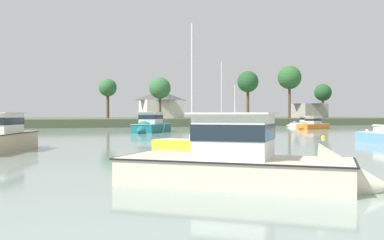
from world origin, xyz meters
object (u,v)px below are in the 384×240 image
object	(u,v)px
sailboat_black	(220,127)
mooring_buoy_white	(367,131)
cruiser_teal	(150,127)
mooring_buoy_yellow	(323,137)
cruiser_sand	(2,142)
sailboat_yellow	(199,146)
cruiser_cream	(261,171)
cruiser_white	(303,124)
cruiser_orange	(311,126)

from	to	relation	value
sailboat_black	mooring_buoy_white	world-z (taller)	sailboat_black
cruiser_teal	mooring_buoy_yellow	world-z (taller)	cruiser_teal
cruiser_sand	mooring_buoy_white	distance (m)	49.66
cruiser_sand	mooring_buoy_white	size ratio (longest dim) A/B	18.60
sailboat_black	mooring_buoy_white	distance (m)	23.76
cruiser_sand	sailboat_yellow	distance (m)	13.07
cruiser_cream	cruiser_white	world-z (taller)	cruiser_cream
cruiser_teal	mooring_buoy_white	distance (m)	30.95
cruiser_white	cruiser_orange	bearing A→B (deg)	-118.96
mooring_buoy_yellow	mooring_buoy_white	distance (m)	21.23
cruiser_teal	cruiser_orange	size ratio (longest dim) A/B	1.16
cruiser_orange	sailboat_yellow	size ratio (longest dim) A/B	0.88
cruiser_white	mooring_buoy_white	distance (m)	23.57
cruiser_orange	mooring_buoy_white	distance (m)	11.05
cruiser_white	mooring_buoy_white	bearing A→B (deg)	-102.17
cruiser_orange	mooring_buoy_yellow	world-z (taller)	cruiser_orange
sailboat_yellow	mooring_buoy_yellow	world-z (taller)	sailboat_yellow
mooring_buoy_yellow	cruiser_teal	bearing A→B (deg)	124.78
cruiser_teal	sailboat_black	bearing A→B (deg)	38.23
cruiser_cream	cruiser_orange	bearing A→B (deg)	53.09
cruiser_teal	cruiser_white	xyz separation A→B (m)	(35.25, 16.65, -0.20)
cruiser_sand	mooring_buoy_yellow	distance (m)	29.74
cruiser_cream	sailboat_yellow	size ratio (longest dim) A/B	0.94
sailboat_black	sailboat_yellow	bearing A→B (deg)	-115.28
mooring_buoy_yellow	mooring_buoy_white	xyz separation A→B (m)	(17.02, 12.70, 0.01)
cruiser_teal	sailboat_yellow	distance (m)	27.62
cruiser_orange	cruiser_sand	xyz separation A→B (m)	(-44.53, -28.92, 0.15)
sailboat_black	mooring_buoy_yellow	xyz separation A→B (m)	(-2.13, -31.22, -0.19)
cruiser_cream	sailboat_black	size ratio (longest dim) A/B	0.71
cruiser_orange	cruiser_teal	bearing A→B (deg)	-171.00
cruiser_cream	sailboat_black	distance (m)	58.81
cruiser_white	mooring_buoy_yellow	bearing A→B (deg)	-121.60
cruiser_sand	mooring_buoy_yellow	xyz separation A→B (m)	(29.26, 5.30, -0.52)
cruiser_cream	cruiser_teal	bearing A→B (deg)	81.03
cruiser_orange	cruiser_white	size ratio (longest dim) A/B	1.16
cruiser_cream	mooring_buoy_yellow	distance (m)	30.67
cruiser_cream	cruiser_white	bearing A→B (deg)	54.61
cruiser_cream	mooring_buoy_yellow	size ratio (longest dim) A/B	18.44
cruiser_cream	mooring_buoy_white	bearing A→B (deg)	44.23
mooring_buoy_yellow	sailboat_black	bearing A→B (deg)	86.09
cruiser_white	mooring_buoy_yellow	world-z (taller)	cruiser_white
cruiser_orange	sailboat_yellow	xyz separation A→B (m)	(-31.82, -31.94, -0.25)
sailboat_yellow	mooring_buoy_white	distance (m)	39.60
cruiser_orange	sailboat_yellow	distance (m)	45.08
sailboat_yellow	cruiser_cream	bearing A→B (deg)	-102.82
cruiser_teal	cruiser_white	distance (m)	38.98
cruiser_sand	cruiser_cream	bearing A→B (deg)	-62.64
cruiser_teal	sailboat_black	size ratio (longest dim) A/B	0.77
cruiser_white	sailboat_black	distance (m)	20.36
cruiser_teal	mooring_buoy_yellow	distance (m)	23.25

